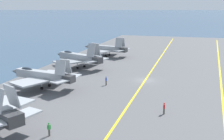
% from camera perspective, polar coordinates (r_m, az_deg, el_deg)
% --- Properties ---
extents(ground_plane, '(2000.00, 2000.00, 0.00)m').
position_cam_1_polar(ground_plane, '(59.96, 6.73, -2.46)').
color(ground_plane, '#334C66').
extents(carrier_deck, '(177.13, 55.09, 0.40)m').
position_cam_1_polar(carrier_deck, '(59.90, 6.74, -2.28)').
color(carrier_deck, '#565659').
rests_on(carrier_deck, ground).
extents(deck_stripe_foul_line, '(159.17, 9.51, 0.01)m').
position_cam_1_polar(deck_stripe_foul_line, '(59.42, 21.32, -3.02)').
color(deck_stripe_foul_line, yellow).
rests_on(deck_stripe_foul_line, carrier_deck).
extents(deck_stripe_centerline, '(159.41, 0.36, 0.01)m').
position_cam_1_polar(deck_stripe_centerline, '(59.85, 6.74, -2.09)').
color(deck_stripe_centerline, yellow).
rests_on(deck_stripe_centerline, carrier_deck).
extents(parked_jet_second, '(13.19, 15.04, 5.94)m').
position_cam_1_polar(parked_jet_second, '(55.04, -14.00, -1.05)').
color(parked_jet_second, '#9EA3A8').
rests_on(parked_jet_second, carrier_deck).
extents(parked_jet_third, '(13.98, 15.62, 6.68)m').
position_cam_1_polar(parked_jet_third, '(71.35, -6.83, 2.56)').
color(parked_jet_third, '#93999E').
rests_on(parked_jet_third, carrier_deck).
extents(parked_jet_fourth, '(12.52, 15.53, 6.03)m').
position_cam_1_polar(parked_jet_fourth, '(87.63, -1.30, 4.43)').
color(parked_jet_fourth, '#93999E').
rests_on(parked_jet_fourth, carrier_deck).
extents(crew_blue_vest, '(0.42, 0.33, 1.78)m').
position_cam_1_polar(crew_blue_vest, '(55.58, -1.21, -2.14)').
color(crew_blue_vest, '#383328').
rests_on(crew_blue_vest, carrier_deck).
extents(crew_green_vest, '(0.44, 0.35, 1.73)m').
position_cam_1_polar(crew_green_vest, '(35.45, -12.66, -11.55)').
color(crew_green_vest, '#4C473D').
rests_on(crew_green_vest, carrier_deck).
extents(crew_red_vest, '(0.39, 0.28, 1.76)m').
position_cam_1_polar(crew_red_vest, '(41.79, 10.55, -7.56)').
color(crew_red_vest, '#4C473D').
rests_on(crew_red_vest, carrier_deck).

